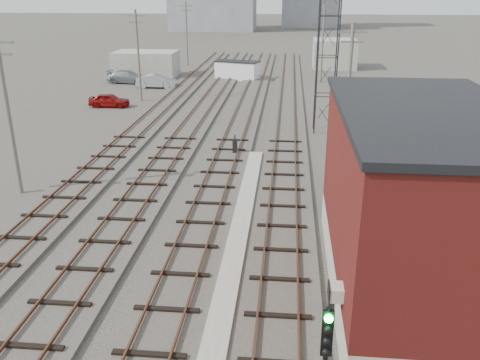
# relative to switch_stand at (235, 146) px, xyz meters

# --- Properties ---
(ground) EXTENTS (320.00, 320.00, 0.00)m
(ground) POSITION_rel_switch_stand_xyz_m (1.00, 31.89, -0.65)
(ground) COLOR #282621
(ground) RESTS_ON ground
(track_right) EXTENTS (3.20, 90.00, 0.39)m
(track_right) POSITION_rel_switch_stand_xyz_m (3.50, 10.89, -0.54)
(track_right) COLOR #332D28
(track_right) RESTS_ON ground
(track_mid_right) EXTENTS (3.20, 90.00, 0.39)m
(track_mid_right) POSITION_rel_switch_stand_xyz_m (-0.50, 10.89, -0.54)
(track_mid_right) COLOR #332D28
(track_mid_right) RESTS_ON ground
(track_mid_left) EXTENTS (3.20, 90.00, 0.39)m
(track_mid_left) POSITION_rel_switch_stand_xyz_m (-4.50, 10.89, -0.54)
(track_mid_left) COLOR #332D28
(track_mid_left) RESTS_ON ground
(track_left) EXTENTS (3.20, 90.00, 0.39)m
(track_left) POSITION_rel_switch_stand_xyz_m (-8.50, 10.89, -0.54)
(track_left) COLOR #332D28
(track_left) RESTS_ON ground
(platform_curb) EXTENTS (0.90, 28.00, 0.26)m
(platform_curb) POSITION_rel_switch_stand_xyz_m (1.50, -14.11, -0.52)
(platform_curb) COLOR gray
(platform_curb) RESTS_ON ground
(brick_building) EXTENTS (6.54, 12.20, 7.22)m
(brick_building) POSITION_rel_switch_stand_xyz_m (8.50, -16.11, 2.98)
(brick_building) COLOR gray
(brick_building) RESTS_ON ground
(lattice_tower) EXTENTS (1.60, 1.60, 15.00)m
(lattice_tower) POSITION_rel_switch_stand_xyz_m (6.50, 6.89, 6.85)
(lattice_tower) COLOR black
(lattice_tower) RESTS_ON ground
(utility_pole_left_a) EXTENTS (1.80, 0.24, 9.00)m
(utility_pole_left_a) POSITION_rel_switch_stand_xyz_m (-11.50, -8.11, 4.15)
(utility_pole_left_a) COLOR #595147
(utility_pole_left_a) RESTS_ON ground
(utility_pole_left_b) EXTENTS (1.80, 0.24, 9.00)m
(utility_pole_left_b) POSITION_rel_switch_stand_xyz_m (-11.50, 16.89, 4.15)
(utility_pole_left_b) COLOR #595147
(utility_pole_left_b) RESTS_ON ground
(utility_pole_left_c) EXTENTS (1.80, 0.24, 9.00)m
(utility_pole_left_c) POSITION_rel_switch_stand_xyz_m (-11.50, 41.89, 4.15)
(utility_pole_left_c) COLOR #595147
(utility_pole_left_c) RESTS_ON ground
(utility_pole_right_a) EXTENTS (1.80, 0.24, 9.00)m
(utility_pole_right_a) POSITION_rel_switch_stand_xyz_m (7.50, -0.11, 4.15)
(utility_pole_right_a) COLOR #595147
(utility_pole_right_a) RESTS_ON ground
(utility_pole_right_b) EXTENTS (1.80, 0.24, 9.00)m
(utility_pole_right_b) POSITION_rel_switch_stand_xyz_m (7.50, 29.89, 4.15)
(utility_pole_right_b) COLOR #595147
(utility_pole_right_b) RESTS_ON ground
(shed_left) EXTENTS (8.00, 5.00, 3.20)m
(shed_left) POSITION_rel_switch_stand_xyz_m (-15.00, 31.89, 0.95)
(shed_left) COLOR gray
(shed_left) RESTS_ON ground
(shed_right) EXTENTS (6.00, 6.00, 4.00)m
(shed_right) POSITION_rel_switch_stand_xyz_m (10.00, 41.89, 1.35)
(shed_right) COLOR gray
(shed_right) RESTS_ON ground
(switch_stand) EXTENTS (0.33, 0.33, 1.38)m
(switch_stand) POSITION_rel_switch_stand_xyz_m (0.00, 0.00, 0.00)
(switch_stand) COLOR black
(switch_stand) RESTS_ON ground
(site_trailer) EXTENTS (5.96, 3.87, 2.32)m
(site_trailer) POSITION_rel_switch_stand_xyz_m (-2.94, 30.71, 0.52)
(site_trailer) COLOR white
(site_trailer) RESTS_ON ground
(car_red) EXTENTS (3.95, 1.67, 1.34)m
(car_red) POSITION_rel_switch_stand_xyz_m (-13.84, 13.90, 0.02)
(car_red) COLOR maroon
(car_red) RESTS_ON ground
(car_silver) EXTENTS (4.69, 1.70, 1.54)m
(car_silver) POSITION_rel_switch_stand_xyz_m (-11.68, 24.16, 0.12)
(car_silver) COLOR #999BA1
(car_silver) RESTS_ON ground
(car_grey) EXTENTS (5.44, 2.73, 1.52)m
(car_grey) POSITION_rel_switch_stand_xyz_m (-15.92, 26.79, 0.11)
(car_grey) COLOR slate
(car_grey) RESTS_ON ground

